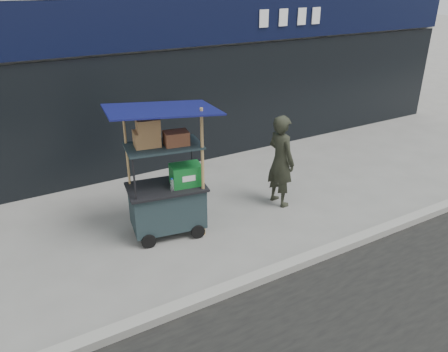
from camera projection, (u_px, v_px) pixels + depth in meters
ground at (282, 262)px, 6.22m from camera, size 80.00×80.00×0.00m
curb at (291, 265)px, 6.04m from camera, size 80.00×0.18×0.12m
vendor_cart at (167, 190)px, 6.64m from camera, size 1.71×1.34×2.10m
vendor_man at (281, 161)px, 7.50m from camera, size 0.43×0.62×1.63m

